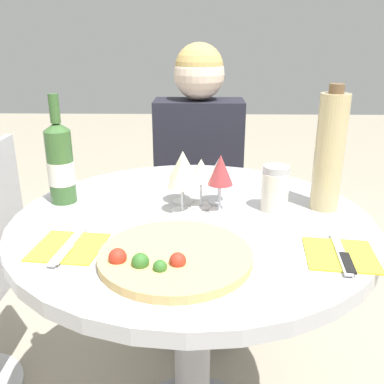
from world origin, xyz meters
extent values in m
cylinder|color=gray|center=(0.00, 0.00, 0.38)|extent=(0.11, 0.11, 0.72)
cylinder|color=#B7B7BC|center=(0.00, 0.00, 0.76)|extent=(0.95, 0.95, 0.04)
cylinder|color=silver|center=(0.01, 0.75, 0.01)|extent=(0.36, 0.36, 0.01)
cylinder|color=silver|center=(0.01, 0.75, 0.21)|extent=(0.06, 0.06, 0.43)
cube|color=silver|center=(0.01, 0.75, 0.44)|extent=(0.40, 0.40, 0.03)
cube|color=silver|center=(0.01, 0.94, 0.69)|extent=(0.40, 0.02, 0.46)
cube|color=black|center=(0.01, 0.59, 0.23)|extent=(0.32, 0.31, 0.46)
cube|color=black|center=(0.01, 0.75, 0.72)|extent=(0.37, 0.19, 0.52)
sphere|color=beige|center=(0.01, 0.75, 1.08)|extent=(0.21, 0.21, 0.21)
sphere|color=tan|center=(0.01, 0.75, 1.11)|extent=(0.20, 0.20, 0.20)
cylinder|color=#DBB26B|center=(-0.03, -0.24, 0.79)|extent=(0.33, 0.33, 0.02)
sphere|color=#336B28|center=(-0.06, -0.31, 0.81)|extent=(0.03, 0.03, 0.03)
sphere|color=#336B28|center=(-0.10, -0.29, 0.81)|extent=(0.04, 0.04, 0.04)
sphere|color=#B22D1E|center=(-0.15, -0.28, 0.81)|extent=(0.04, 0.04, 0.04)
sphere|color=#B22D1E|center=(-0.02, -0.29, 0.81)|extent=(0.03, 0.03, 0.03)
cylinder|color=#38602D|center=(-0.37, 0.10, 0.88)|extent=(0.07, 0.07, 0.21)
cone|color=#38602D|center=(-0.37, 0.10, 1.00)|extent=(0.07, 0.07, 0.03)
cylinder|color=#38602D|center=(-0.37, 0.10, 1.05)|extent=(0.03, 0.03, 0.08)
cylinder|color=silver|center=(-0.37, 0.10, 0.87)|extent=(0.07, 0.07, 0.07)
cylinder|color=tan|center=(0.36, 0.07, 0.94)|extent=(0.08, 0.08, 0.31)
cylinder|color=brown|center=(0.36, 0.07, 1.11)|extent=(0.04, 0.04, 0.02)
cylinder|color=silver|center=(0.22, 0.05, 0.83)|extent=(0.07, 0.07, 0.11)
cylinder|color=#B2B2B7|center=(0.22, 0.05, 0.90)|extent=(0.07, 0.07, 0.02)
cylinder|color=silver|center=(-0.03, 0.10, 0.78)|extent=(0.06, 0.06, 0.00)
cylinder|color=silver|center=(-0.03, 0.10, 0.82)|extent=(0.01, 0.01, 0.07)
cone|color=beige|center=(-0.03, 0.10, 0.89)|extent=(0.08, 0.08, 0.08)
cylinder|color=silver|center=(0.07, 0.10, 0.78)|extent=(0.06, 0.06, 0.00)
cylinder|color=silver|center=(0.07, 0.10, 0.82)|extent=(0.01, 0.01, 0.06)
cone|color=silver|center=(0.07, 0.10, 0.88)|extent=(0.07, 0.07, 0.07)
cylinder|color=silver|center=(-0.03, 0.03, 0.78)|extent=(0.06, 0.06, 0.00)
cylinder|color=silver|center=(-0.03, 0.03, 0.82)|extent=(0.01, 0.01, 0.07)
cone|color=beige|center=(-0.03, 0.03, 0.89)|extent=(0.08, 0.08, 0.08)
cylinder|color=silver|center=(0.07, 0.03, 0.78)|extent=(0.06, 0.06, 0.00)
cylinder|color=silver|center=(0.07, 0.03, 0.82)|extent=(0.01, 0.01, 0.08)
cone|color=#9E383D|center=(0.07, 0.03, 0.90)|extent=(0.07, 0.07, 0.08)
cylinder|color=silver|center=(0.02, 0.07, 0.78)|extent=(0.06, 0.06, 0.00)
cylinder|color=silver|center=(0.02, 0.07, 0.82)|extent=(0.01, 0.01, 0.08)
cone|color=beige|center=(0.02, 0.07, 0.89)|extent=(0.07, 0.07, 0.06)
cube|color=yellow|center=(-0.28, -0.19, 0.78)|extent=(0.17, 0.17, 0.00)
cube|color=silver|center=(-0.28, -0.19, 0.79)|extent=(0.04, 0.19, 0.00)
cube|color=silver|center=(-0.28, -0.23, 0.79)|extent=(0.03, 0.09, 0.00)
cube|color=yellow|center=(0.33, -0.21, 0.78)|extent=(0.17, 0.17, 0.00)
cube|color=silver|center=(0.33, -0.21, 0.79)|extent=(0.04, 0.19, 0.00)
cube|color=black|center=(0.33, -0.26, 0.79)|extent=(0.03, 0.09, 0.00)
camera|label=1|loc=(0.02, -1.05, 1.24)|focal=40.00mm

